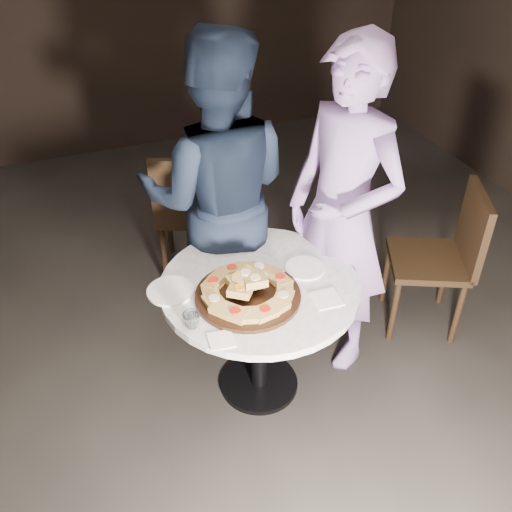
# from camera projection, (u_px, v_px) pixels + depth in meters

# --- Properties ---
(floor) EXTENTS (7.00, 7.00, 0.00)m
(floor) POSITION_uv_depth(u_px,v_px,m) (243.00, 400.00, 3.17)
(floor) COLOR black
(floor) RESTS_ON ground
(table) EXTENTS (1.11, 1.11, 0.75)m
(table) POSITION_uv_depth(u_px,v_px,m) (260.00, 304.00, 2.90)
(table) COLOR black
(table) RESTS_ON ground
(serving_board) EXTENTS (0.61, 0.61, 0.02)m
(serving_board) POSITION_uv_depth(u_px,v_px,m) (248.00, 296.00, 2.72)
(serving_board) COLOR black
(serving_board) RESTS_ON table
(focaccia_pile) EXTENTS (0.45, 0.45, 0.12)m
(focaccia_pile) POSITION_uv_depth(u_px,v_px,m) (248.00, 288.00, 2.70)
(focaccia_pile) COLOR #AC8542
(focaccia_pile) RESTS_ON serving_board
(plate_left) EXTENTS (0.27, 0.27, 0.01)m
(plate_left) POSITION_uv_depth(u_px,v_px,m) (171.00, 291.00, 2.76)
(plate_left) COLOR white
(plate_left) RESTS_ON table
(plate_right) EXTENTS (0.23, 0.23, 0.01)m
(plate_right) POSITION_uv_depth(u_px,v_px,m) (305.00, 268.00, 2.91)
(plate_right) COLOR white
(plate_right) RESTS_ON table
(water_glass) EXTENTS (0.09, 0.09, 0.07)m
(water_glass) POSITION_uv_depth(u_px,v_px,m) (192.00, 320.00, 2.54)
(water_glass) COLOR silver
(water_glass) RESTS_ON table
(napkin_near) EXTENTS (0.12, 0.12, 0.01)m
(napkin_near) POSITION_uv_depth(u_px,v_px,m) (221.00, 340.00, 2.49)
(napkin_near) COLOR white
(napkin_near) RESTS_ON table
(napkin_far) EXTENTS (0.14, 0.14, 0.01)m
(napkin_far) POSITION_uv_depth(u_px,v_px,m) (326.00, 299.00, 2.71)
(napkin_far) COLOR white
(napkin_far) RESTS_ON table
(chair_far) EXTENTS (0.59, 0.60, 0.98)m
(chair_far) POSITION_uv_depth(u_px,v_px,m) (191.00, 208.00, 3.75)
(chair_far) COLOR black
(chair_far) RESTS_ON ground
(chair_right) EXTENTS (0.61, 0.60, 0.95)m
(chair_right) POSITION_uv_depth(u_px,v_px,m) (446.00, 252.00, 3.38)
(chair_right) COLOR black
(chair_right) RESTS_ON ground
(diner_navy) EXTENTS (1.09, 0.98, 1.84)m
(diner_navy) POSITION_uv_depth(u_px,v_px,m) (218.00, 196.00, 3.16)
(diner_navy) COLOR black
(diner_navy) RESTS_ON ground
(diner_teal) EXTENTS (0.67, 0.80, 1.86)m
(diner_teal) POSITION_uv_depth(u_px,v_px,m) (343.00, 216.00, 2.98)
(diner_teal) COLOR #866DAC
(diner_teal) RESTS_ON ground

